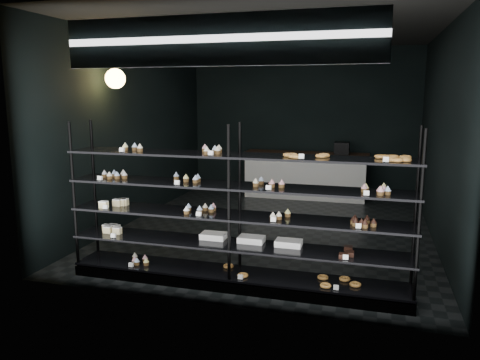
{
  "coord_description": "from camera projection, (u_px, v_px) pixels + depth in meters",
  "views": [
    {
      "loc": [
        1.54,
        -7.44,
        2.24
      ],
      "look_at": [
        -0.04,
        -1.9,
        1.17
      ],
      "focal_mm": 35.0,
      "sensor_mm": 36.0,
      "label": 1
    }
  ],
  "objects": [
    {
      "name": "display_shelf",
      "position": [
        232.0,
        234.0,
        5.42
      ],
      "size": [
        4.0,
        0.5,
        1.91
      ],
      "color": "black",
      "rests_on": "room"
    },
    {
      "name": "pendant_lamp",
      "position": [
        115.0,
        78.0,
        6.95
      ],
      "size": [
        0.29,
        0.29,
        0.88
      ],
      "color": "black",
      "rests_on": "room"
    },
    {
      "name": "service_counter",
      "position": [
        306.0,
        175.0,
        10.08
      ],
      "size": [
        2.64,
        0.65,
        1.23
      ],
      "color": "silver",
      "rests_on": "room"
    },
    {
      "name": "signage",
      "position": [
        216.0,
        40.0,
        4.59
      ],
      "size": [
        3.3,
        0.05,
        0.5
      ],
      "color": "#0F0B3B",
      "rests_on": "room"
    },
    {
      "name": "room",
      "position": [
        275.0,
        133.0,
        7.56
      ],
      "size": [
        5.01,
        6.01,
        3.2
      ],
      "color": "black",
      "rests_on": "ground"
    }
  ]
}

